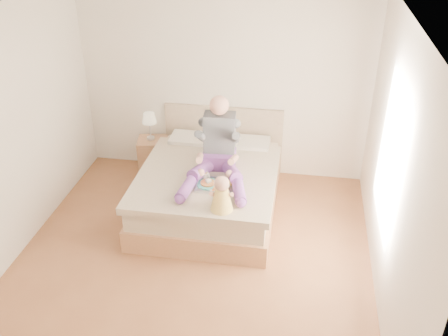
% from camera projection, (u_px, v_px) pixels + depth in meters
% --- Properties ---
extents(room, '(4.02, 4.22, 2.71)m').
position_uv_depth(room, '(197.00, 140.00, 4.95)').
color(room, brown).
rests_on(room, ground).
extents(bed, '(1.70, 2.18, 1.00)m').
position_uv_depth(bed, '(211.00, 185.00, 6.47)').
color(bed, '#9C6C49').
rests_on(bed, ground).
extents(nightstand, '(0.48, 0.45, 0.52)m').
position_uv_depth(nightstand, '(154.00, 155.00, 7.30)').
color(nightstand, '#9C6C49').
rests_on(nightstand, ground).
extents(lamp, '(0.20, 0.20, 0.41)m').
position_uv_depth(lamp, '(149.00, 120.00, 7.03)').
color(lamp, silver).
rests_on(lamp, nightstand).
extents(adult, '(0.81, 1.17, 0.96)m').
position_uv_depth(adult, '(218.00, 151.00, 6.06)').
color(adult, '#6B378B').
rests_on(adult, bed).
extents(tray, '(0.45, 0.36, 0.13)m').
position_uv_depth(tray, '(215.00, 184.00, 5.89)').
color(tray, silver).
rests_on(tray, bed).
extents(baby, '(0.28, 0.37, 0.42)m').
position_uv_depth(baby, '(222.00, 196.00, 5.41)').
color(baby, '#F3C74C').
rests_on(baby, bed).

